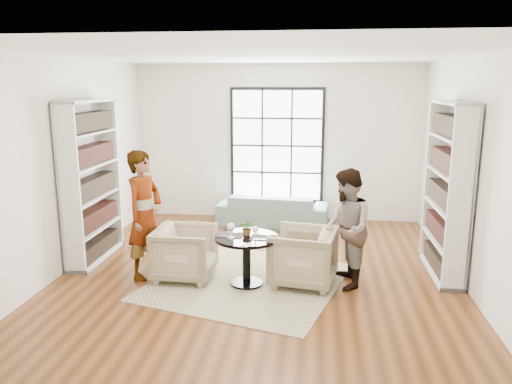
# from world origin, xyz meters

# --- Properties ---
(ground) EXTENTS (6.00, 6.00, 0.00)m
(ground) POSITION_xyz_m (0.00, 0.00, 0.00)
(ground) COLOR brown
(room_shell) EXTENTS (6.00, 6.01, 6.00)m
(room_shell) POSITION_xyz_m (0.00, 0.54, 1.26)
(room_shell) COLOR silver
(room_shell) RESTS_ON ground
(rug) EXTENTS (2.95, 2.95, 0.01)m
(rug) POSITION_xyz_m (-0.13, -0.35, 0.01)
(rug) COLOR tan
(rug) RESTS_ON ground
(pedestal_table) EXTENTS (0.84, 0.84, 0.67)m
(pedestal_table) POSITION_xyz_m (-0.11, -0.45, 0.49)
(pedestal_table) COLOR black
(pedestal_table) RESTS_ON ground
(sofa) EXTENTS (2.10, 0.95, 0.60)m
(sofa) POSITION_xyz_m (-0.03, 2.45, 0.30)
(sofa) COLOR gray
(sofa) RESTS_ON ground
(armchair_left) EXTENTS (0.81, 0.79, 0.73)m
(armchair_left) POSITION_xyz_m (-0.98, -0.32, 0.36)
(armchair_left) COLOR #C1B38A
(armchair_left) RESTS_ON ground
(armchair_right) EXTENTS (0.96, 0.94, 0.76)m
(armchair_right) POSITION_xyz_m (0.62, -0.32, 0.38)
(armchair_right) COLOR tan
(armchair_right) RESTS_ON ground
(person_left) EXTENTS (0.59, 0.74, 1.77)m
(person_left) POSITION_xyz_m (-1.53, -0.32, 0.88)
(person_left) COLOR gray
(person_left) RESTS_ON ground
(person_right) EXTENTS (0.69, 0.83, 1.57)m
(person_right) POSITION_xyz_m (1.17, -0.32, 0.79)
(person_right) COLOR gray
(person_right) RESTS_ON ground
(placemat_left) EXTENTS (0.36, 0.28, 0.01)m
(placemat_left) POSITION_xyz_m (-0.33, -0.42, 0.68)
(placemat_left) COLOR #262321
(placemat_left) RESTS_ON pedestal_table
(placemat_right) EXTENTS (0.36, 0.28, 0.01)m
(placemat_right) POSITION_xyz_m (0.12, -0.48, 0.68)
(placemat_right) COLOR #262321
(placemat_right) RESTS_ON pedestal_table
(cutlery_left) EXTENTS (0.16, 0.23, 0.01)m
(cutlery_left) POSITION_xyz_m (-0.33, -0.42, 0.68)
(cutlery_left) COLOR silver
(cutlery_left) RESTS_ON placemat_left
(cutlery_right) EXTENTS (0.16, 0.23, 0.01)m
(cutlery_right) POSITION_xyz_m (0.12, -0.48, 0.68)
(cutlery_right) COLOR silver
(cutlery_right) RESTS_ON placemat_right
(wine_glass_left) EXTENTS (0.10, 0.10, 0.21)m
(wine_glass_left) POSITION_xyz_m (-0.30, -0.56, 0.82)
(wine_glass_left) COLOR silver
(wine_glass_left) RESTS_ON pedestal_table
(wine_glass_right) EXTENTS (0.08, 0.08, 0.18)m
(wine_glass_right) POSITION_xyz_m (0.02, -0.56, 0.80)
(wine_glass_right) COLOR silver
(wine_glass_right) RESTS_ON pedestal_table
(flower_centerpiece) EXTENTS (0.22, 0.20, 0.21)m
(flower_centerpiece) POSITION_xyz_m (-0.11, -0.40, 0.78)
(flower_centerpiece) COLOR gray
(flower_centerpiece) RESTS_ON pedestal_table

